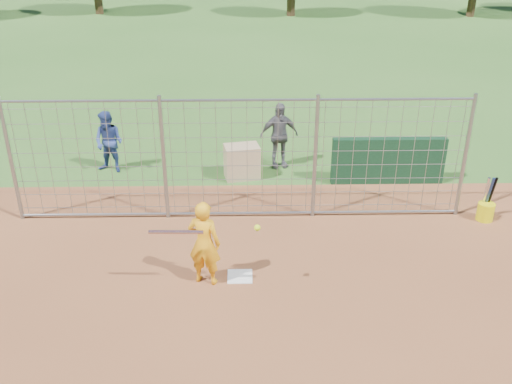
{
  "coord_description": "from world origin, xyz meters",
  "views": [
    {
      "loc": [
        0.11,
        -8.43,
        5.66
      ],
      "look_at": [
        0.3,
        0.8,
        1.15
      ],
      "focal_mm": 40.0,
      "sensor_mm": 36.0,
      "label": 1
    }
  ],
  "objects_px": {
    "bystander_b": "(279,135)",
    "bucket_with_bats": "(486,209)",
    "bystander_a": "(109,142)",
    "equipment_bin": "(242,162)",
    "batter": "(204,243)"
  },
  "relations": [
    {
      "from": "batter",
      "to": "equipment_bin",
      "type": "relative_size",
      "value": 1.91
    },
    {
      "from": "bystander_a",
      "to": "bucket_with_bats",
      "type": "bearing_deg",
      "value": 0.76
    },
    {
      "from": "batter",
      "to": "equipment_bin",
      "type": "xyz_separation_m",
      "value": [
        0.61,
        4.29,
        -0.36
      ]
    },
    {
      "from": "equipment_bin",
      "to": "bucket_with_bats",
      "type": "height_order",
      "value": "bucket_with_bats"
    },
    {
      "from": "bystander_a",
      "to": "equipment_bin",
      "type": "relative_size",
      "value": 1.88
    },
    {
      "from": "equipment_bin",
      "to": "batter",
      "type": "bearing_deg",
      "value": -108.79
    },
    {
      "from": "bystander_a",
      "to": "equipment_bin",
      "type": "xyz_separation_m",
      "value": [
        3.18,
        -0.43,
        -0.35
      ]
    },
    {
      "from": "bystander_a",
      "to": "bystander_b",
      "type": "relative_size",
      "value": 0.92
    },
    {
      "from": "bystander_a",
      "to": "batter",
      "type": "bearing_deg",
      "value": -42.76
    },
    {
      "from": "bystander_b",
      "to": "equipment_bin",
      "type": "height_order",
      "value": "bystander_b"
    },
    {
      "from": "bystander_b",
      "to": "bucket_with_bats",
      "type": "relative_size",
      "value": 1.68
    },
    {
      "from": "bucket_with_bats",
      "to": "equipment_bin",
      "type": "bearing_deg",
      "value": 156.03
    },
    {
      "from": "bystander_b",
      "to": "bucket_with_bats",
      "type": "bearing_deg",
      "value": -48.02
    },
    {
      "from": "equipment_bin",
      "to": "bucket_with_bats",
      "type": "bearing_deg",
      "value": -34.66
    },
    {
      "from": "bucket_with_bats",
      "to": "bystander_b",
      "type": "bearing_deg",
      "value": 144.99
    }
  ]
}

